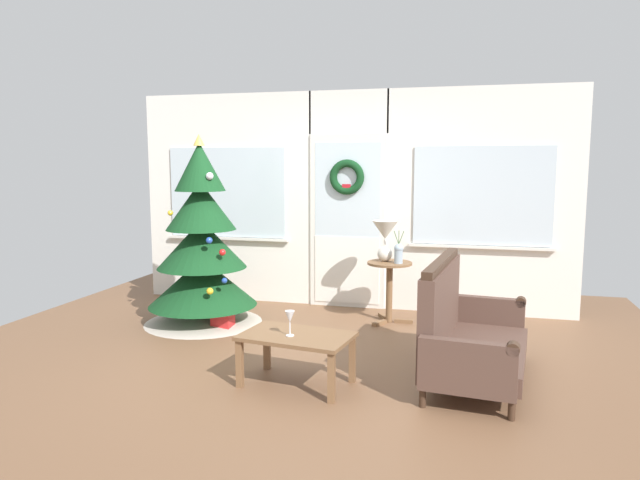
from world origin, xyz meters
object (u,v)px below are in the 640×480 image
(christmas_tree, at_px, (202,253))
(gift_box, at_px, (223,319))
(settee_sofa, at_px, (464,332))
(table_lamp, at_px, (385,235))
(side_table, at_px, (389,279))
(flower_vase, at_px, (399,252))
(wine_glass, at_px, (290,318))
(coffee_table, at_px, (297,342))

(christmas_tree, relative_size, gift_box, 9.98)
(settee_sofa, height_order, table_lamp, table_lamp)
(christmas_tree, distance_m, settee_sofa, 2.94)
(side_table, bearing_deg, settee_sofa, -61.96)
(gift_box, bearing_deg, flower_vase, 19.88)
(settee_sofa, relative_size, wine_glass, 7.91)
(settee_sofa, distance_m, table_lamp, 1.85)
(wine_glass, distance_m, gift_box, 1.81)
(christmas_tree, bearing_deg, gift_box, -30.00)
(gift_box, bearing_deg, wine_glass, -49.14)
(flower_vase, xyz_separation_m, wine_glass, (-0.59, -1.96, -0.23))
(settee_sofa, bearing_deg, table_lamp, 119.15)
(side_table, bearing_deg, wine_glass, -103.65)
(side_table, height_order, wine_glass, side_table)
(side_table, bearing_deg, coffee_table, -102.93)
(christmas_tree, distance_m, table_lamp, 1.97)
(table_lamp, bearing_deg, flower_vase, -32.01)
(christmas_tree, xyz_separation_m, coffee_table, (1.49, -1.45, -0.42))
(table_lamp, xyz_separation_m, gift_box, (-1.58, -0.73, -0.84))
(settee_sofa, bearing_deg, wine_glass, -158.19)
(coffee_table, bearing_deg, table_lamp, 78.96)
(side_table, xyz_separation_m, table_lamp, (-0.06, 0.04, 0.47))
(side_table, distance_m, table_lamp, 0.48)
(christmas_tree, bearing_deg, settee_sofa, -19.81)
(wine_glass, bearing_deg, table_lamp, 78.20)
(flower_vase, relative_size, gift_box, 1.74)
(christmas_tree, height_order, gift_box, christmas_tree)
(coffee_table, bearing_deg, christmas_tree, 135.70)
(wine_glass, bearing_deg, settee_sofa, 21.81)
(flower_vase, distance_m, coffee_table, 2.03)
(flower_vase, bearing_deg, christmas_tree, -167.47)
(wine_glass, height_order, gift_box, wine_glass)
(coffee_table, distance_m, gift_box, 1.76)
(flower_vase, bearing_deg, coffee_table, -106.13)
(christmas_tree, relative_size, wine_glass, 10.32)
(christmas_tree, bearing_deg, flower_vase, 12.53)
(table_lamp, distance_m, wine_glass, 2.14)
(flower_vase, bearing_deg, wine_glass, -106.77)
(gift_box, bearing_deg, christmas_tree, 150.00)
(flower_vase, relative_size, wine_glass, 1.79)
(christmas_tree, relative_size, table_lamp, 4.57)
(christmas_tree, distance_m, gift_box, 0.74)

